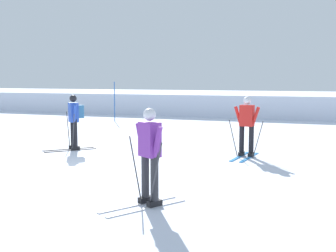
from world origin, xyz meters
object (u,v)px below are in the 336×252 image
skier_purple (149,154)px  trail_marker_pole (115,102)px  skier_red (247,125)px  skier_blue (74,119)px

skier_purple → trail_marker_pole: trail_marker_pole is taller
skier_red → trail_marker_pole: bearing=136.7°
skier_blue → trail_marker_pole: size_ratio=0.83×
skier_blue → skier_purple: (4.42, -4.61, -0.04)m
skier_red → skier_blue: same height
skier_purple → skier_red: bearing=81.1°
skier_blue → skier_purple: size_ratio=1.00×
skier_red → skier_blue: (-5.24, -0.64, 0.04)m
skier_purple → trail_marker_pole: 14.69m
skier_red → skier_blue: bearing=-173.1°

